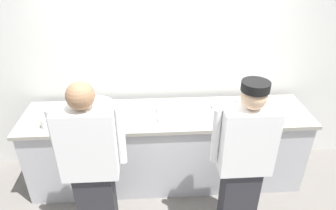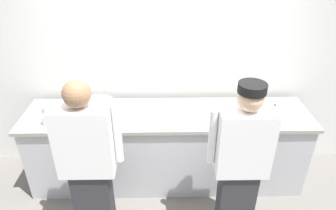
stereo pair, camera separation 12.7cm
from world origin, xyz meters
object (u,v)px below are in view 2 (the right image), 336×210
at_px(chef_near_left, 88,163).
at_px(sheet_tray, 180,113).
at_px(chef_center, 241,162).
at_px(deli_cup, 46,120).
at_px(plate_stack_front, 282,115).
at_px(squeeze_bottle_primary, 77,113).
at_px(ramekin_orange_sauce, 217,107).
at_px(ramekin_red_sauce, 254,116).
at_px(chefs_knife, 278,105).
at_px(ramekin_yellow_sauce, 242,102).
at_px(mixing_bowl_steel, 99,107).

height_order(chef_near_left, sheet_tray, chef_near_left).
relative_size(chef_center, deli_cup, 17.02).
relative_size(plate_stack_front, squeeze_bottle_primary, 0.94).
bearing_deg(plate_stack_front, ramekin_orange_sauce, 164.11).
distance_m(chef_center, ramekin_red_sauce, 0.71).
bearing_deg(plate_stack_front, deli_cup, -178.12).
distance_m(squeeze_bottle_primary, ramekin_orange_sauce, 1.51).
bearing_deg(chefs_knife, chef_center, -124.23).
bearing_deg(deli_cup, sheet_tray, 7.18).
xyz_separation_m(chef_near_left, sheet_tray, (0.84, 0.75, 0.05)).
distance_m(sheet_tray, ramekin_orange_sauce, 0.43).
bearing_deg(plate_stack_front, squeeze_bottle_primary, -178.96).
bearing_deg(ramekin_orange_sauce, ramekin_red_sauce, -29.16).
xyz_separation_m(ramekin_red_sauce, deli_cup, (-2.16, -0.07, 0.02)).
bearing_deg(squeeze_bottle_primary, chefs_knife, 7.66).
distance_m(plate_stack_front, sheet_tray, 1.09).
relative_size(chef_near_left, deli_cup, 17.37).
xyz_separation_m(squeeze_bottle_primary, ramekin_yellow_sauce, (1.79, 0.35, -0.08)).
bearing_deg(deli_cup, plate_stack_front, 1.88).
height_order(mixing_bowl_steel, sheet_tray, mixing_bowl_steel).
distance_m(chef_near_left, deli_cup, 0.80).
height_order(ramekin_yellow_sauce, chefs_knife, ramekin_yellow_sauce).
height_order(mixing_bowl_steel, ramekin_red_sauce, mixing_bowl_steel).
distance_m(chef_near_left, chefs_knife, 2.17).
height_order(mixing_bowl_steel, ramekin_orange_sauce, mixing_bowl_steel).
xyz_separation_m(plate_stack_front, mixing_bowl_steel, (-1.97, 0.15, 0.03)).
relative_size(squeeze_bottle_primary, ramekin_red_sauce, 2.24).
xyz_separation_m(chef_near_left, squeeze_bottle_primary, (-0.22, 0.62, 0.14)).
xyz_separation_m(chef_near_left, ramekin_red_sauce, (1.62, 0.65, 0.06)).
bearing_deg(deli_cup, ramekin_yellow_sauce, 10.50).
xyz_separation_m(squeeze_bottle_primary, chefs_knife, (2.19, 0.29, -0.09)).
distance_m(mixing_bowl_steel, chefs_knife, 2.01).
bearing_deg(squeeze_bottle_primary, ramekin_orange_sauce, 8.68).
relative_size(sheet_tray, squeeze_bottle_primary, 2.37).
xyz_separation_m(sheet_tray, deli_cup, (-1.38, -0.17, 0.04)).
bearing_deg(chef_near_left, chefs_knife, 24.97).
xyz_separation_m(plate_stack_front, deli_cup, (-2.46, -0.08, 0.01)).
height_order(deli_cup, chefs_knife, deli_cup).
xyz_separation_m(chef_center, plate_stack_front, (0.58, 0.66, 0.08)).
bearing_deg(sheet_tray, chefs_knife, 8.22).
distance_m(plate_stack_front, squeeze_bottle_primary, 2.15).
bearing_deg(ramekin_orange_sauce, mixing_bowl_steel, -178.40).
xyz_separation_m(chef_near_left, deli_cup, (-0.54, 0.58, 0.09)).
height_order(sheet_tray, deli_cup, deli_cup).
distance_m(chef_near_left, chef_center, 1.34).
relative_size(ramekin_orange_sauce, deli_cup, 1.09).
xyz_separation_m(mixing_bowl_steel, ramekin_red_sauce, (1.66, -0.16, -0.04)).
xyz_separation_m(plate_stack_front, ramekin_yellow_sauce, (-0.36, 0.31, -0.01)).
bearing_deg(chefs_knife, plate_stack_front, -98.79).
bearing_deg(chefs_knife, sheet_tray, -171.78).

